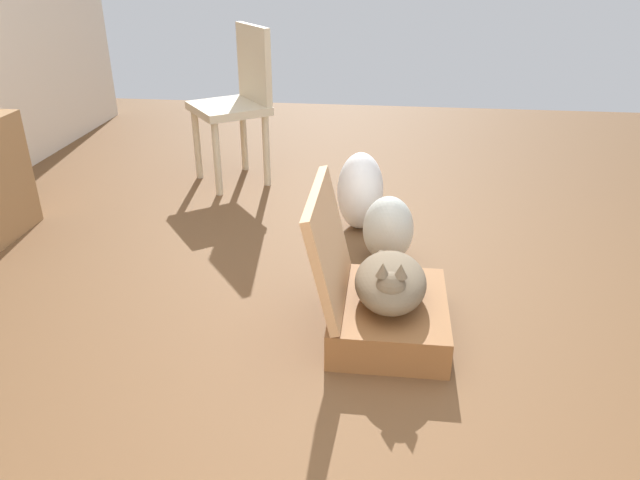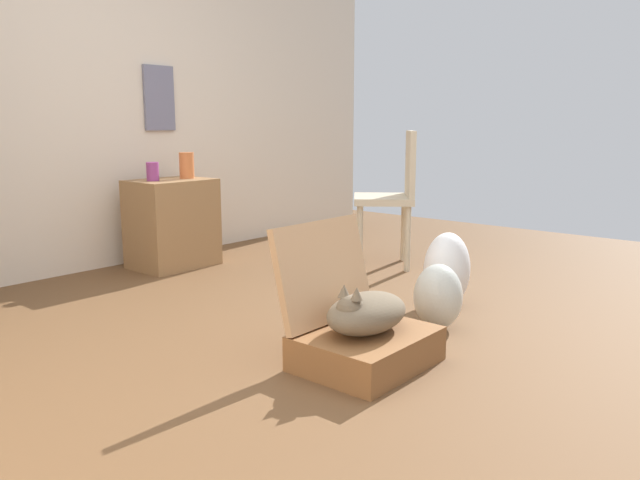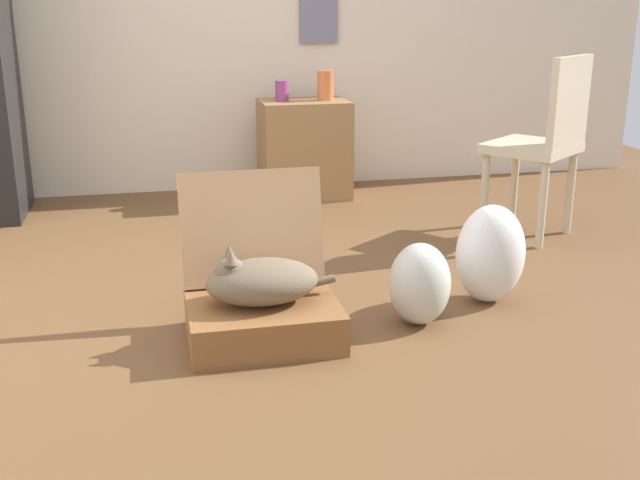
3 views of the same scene
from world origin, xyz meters
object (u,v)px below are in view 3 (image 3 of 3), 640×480
object	(u,v)px
suitcase_base	(263,321)
side_table	(304,149)
plastic_bag_clear	(490,254)
vase_short	(325,85)
plastic_bag_white	(420,284)
cat	(260,281)
chair	(545,139)
vase_tall	(282,91)

from	to	relation	value
suitcase_base	side_table	world-z (taller)	side_table
plastic_bag_clear	vase_short	world-z (taller)	vase_short
plastic_bag_white	cat	bearing A→B (deg)	-178.66
plastic_bag_white	vase_short	distance (m)	2.25
plastic_bag_clear	chair	xyz separation A→B (m)	(0.67, 0.82, 0.33)
side_table	vase_short	size ratio (longest dim) A/B	3.37
suitcase_base	plastic_bag_white	xyz separation A→B (m)	(0.63, 0.02, 0.09)
vase_tall	vase_short	distance (m)	0.29
plastic_bag_white	plastic_bag_clear	distance (m)	0.41
vase_tall	chair	world-z (taller)	chair
plastic_bag_white	side_table	bearing A→B (deg)	90.36
plastic_bag_clear	vase_tall	xyz separation A→B (m)	(-0.53, 2.03, 0.49)
cat	vase_tall	world-z (taller)	vase_tall
cat	vase_tall	distance (m)	2.31
cat	plastic_bag_white	world-z (taller)	cat
cat	chair	distance (m)	1.99
plastic_bag_clear	side_table	size ratio (longest dim) A/B	0.67
side_table	cat	bearing A→B (deg)	-105.95
vase_tall	plastic_bag_clear	bearing A→B (deg)	-75.36
side_table	vase_tall	bearing A→B (deg)	177.87
suitcase_base	vase_short	distance (m)	2.41
chair	cat	bearing A→B (deg)	-6.44
plastic_bag_clear	suitcase_base	bearing A→B (deg)	-170.17
suitcase_base	plastic_bag_clear	bearing A→B (deg)	9.83
vase_short	chair	bearing A→B (deg)	-52.43
vase_short	vase_tall	bearing A→B (deg)	176.92
plastic_bag_clear	side_table	world-z (taller)	side_table
plastic_bag_clear	vase_short	size ratio (longest dim) A/B	2.27
side_table	plastic_bag_white	bearing A→B (deg)	-89.64
chair	vase_short	bearing A→B (deg)	-89.36
side_table	vase_short	xyz separation A→B (m)	(0.14, -0.01, 0.41)
plastic_bag_clear	vase_tall	world-z (taller)	vase_tall
side_table	vase_short	world-z (taller)	vase_short
plastic_bag_clear	vase_tall	size ratio (longest dim) A/B	3.29
side_table	chair	size ratio (longest dim) A/B	0.65
plastic_bag_clear	chair	distance (m)	1.11
cat	side_table	size ratio (longest dim) A/B	0.79
suitcase_base	plastic_bag_white	world-z (taller)	plastic_bag_white
side_table	chair	world-z (taller)	chair
suitcase_base	vase_short	size ratio (longest dim) A/B	3.00
cat	plastic_bag_clear	size ratio (longest dim) A/B	1.18
cat	vase_short	world-z (taller)	vase_short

